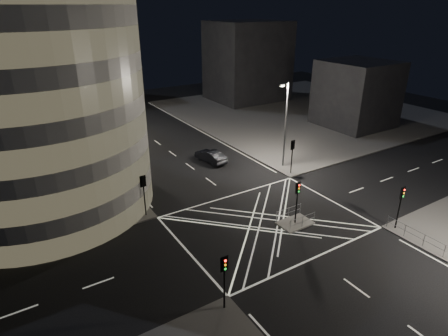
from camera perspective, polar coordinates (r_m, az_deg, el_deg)
ground at (r=34.21m, az=6.54°, el=-8.25°), size 120.00×120.00×0.00m
sidewalk_far_right at (r=70.88m, az=11.58°, el=8.55°), size 42.00×42.00×0.15m
central_island at (r=34.37m, az=10.76°, el=-8.24°), size 3.00×2.00×0.15m
building_right_far at (r=77.37m, az=3.56°, el=15.95°), size 14.00×12.00×15.00m
building_right_near at (r=63.24m, az=19.52°, el=10.62°), size 10.00×10.00×10.00m
building_far_end at (r=82.18m, az=-22.57°, el=15.68°), size 18.00×8.00×18.00m
tree_a at (r=35.11m, az=-16.24°, el=-0.00°), size 4.89×4.89×7.14m
tree_b at (r=40.23m, az=-18.92°, el=4.25°), size 5.00×5.00×8.23m
tree_c at (r=46.04m, az=-20.70°, el=5.52°), size 4.33×4.33×7.20m
tree_d at (r=51.69m, az=-22.23°, el=7.37°), size 5.05×5.05×7.78m
tree_e at (r=57.57m, az=-23.34°, el=8.18°), size 4.40×4.40×6.88m
traffic_signal_fl at (r=34.27m, az=-12.16°, el=-3.02°), size 0.55×0.22×4.00m
traffic_signal_nl at (r=23.80m, az=0.04°, el=-15.69°), size 0.55×0.22×4.00m
traffic_signal_fr at (r=42.77m, az=10.38°, el=2.61°), size 0.55×0.22×4.00m
traffic_signal_nr at (r=34.94m, az=25.37°, el=-4.40°), size 0.55×0.22×4.00m
traffic_signal_island at (r=32.98m, az=11.13°, el=-4.04°), size 0.55×0.22×4.00m
street_lamp_left_near at (r=37.69m, az=-16.23°, el=3.39°), size 1.25×0.25×10.00m
street_lamp_left_far at (r=54.61m, az=-21.85°, el=8.80°), size 1.25×0.25×10.00m
street_lamp_right_far at (r=43.88m, az=9.33°, el=6.86°), size 1.25×0.25×10.00m
railing_island_south at (r=33.50m, az=11.87°, el=-8.00°), size 2.80×0.06×1.10m
railing_island_north at (r=34.61m, az=9.83°, el=-6.72°), size 2.80×0.06×1.10m
sedan at (r=46.34m, az=-2.06°, el=1.83°), size 2.30×4.87×1.54m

